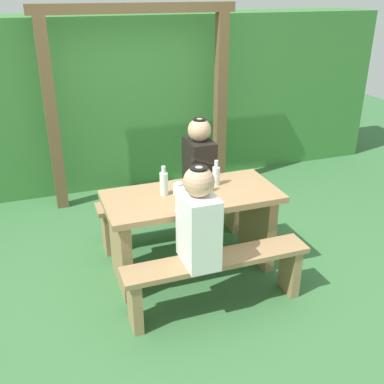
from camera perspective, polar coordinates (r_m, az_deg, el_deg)
name	(u,v)px	position (r m, az deg, el deg)	size (l,w,h in m)	color
ground_plane	(192,269)	(3.96, 0.00, -9.63)	(12.00, 12.00, 0.00)	#396D3C
hedge_backdrop	(128,99)	(5.65, -8.10, 11.49)	(6.40, 0.75, 1.94)	#3C7C37
pergola_post_left	(52,119)	(4.88, -17.24, 8.78)	(0.12, 0.12, 1.97)	brown
pergola_post_right	(220,104)	(5.29, 3.60, 10.98)	(0.12, 0.12, 1.97)	brown
pergola_crossbeam	(136,8)	(4.85, -7.05, 22.01)	(2.10, 0.10, 0.10)	brown
picnic_table	(192,219)	(3.70, 0.00, -3.39)	(1.40, 0.64, 0.71)	#9E7A51
bench_near	(217,272)	(3.36, 3.17, -10.02)	(1.40, 0.24, 0.44)	#9E7A51
bench_far	(172,209)	(4.24, -2.47, -2.16)	(1.40, 0.24, 0.44)	#9E7A51
person_white_shirt	(198,220)	(3.08, 0.80, -3.51)	(0.25, 0.35, 0.72)	white
person_black_coat	(199,160)	(4.13, 0.93, 4.05)	(0.25, 0.35, 0.72)	black
drinking_glass	(178,188)	(3.59, -1.81, 0.46)	(0.08, 0.08, 0.09)	silver
bottle_left	(164,183)	(3.56, -3.57, 1.15)	(0.07, 0.07, 0.24)	silver
bottle_right	(216,175)	(3.74, 3.05, 2.17)	(0.06, 0.06, 0.21)	silver
bottle_center	(202,182)	(3.58, 1.28, 1.25)	(0.06, 0.06, 0.24)	silver
cell_phone	(195,201)	(3.47, 0.38, -1.18)	(0.07, 0.14, 0.01)	silver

